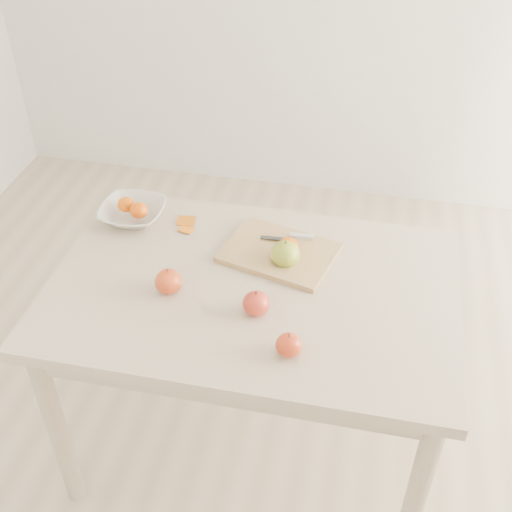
# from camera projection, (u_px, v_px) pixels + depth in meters

# --- Properties ---
(ground) EXTENTS (3.50, 3.50, 0.00)m
(ground) POSITION_uv_depth(u_px,v_px,m) (253.00, 438.00, 2.36)
(ground) COLOR #C6B293
(ground) RESTS_ON ground
(table) EXTENTS (1.20, 0.80, 0.75)m
(table) POSITION_uv_depth(u_px,v_px,m) (253.00, 309.00, 1.95)
(table) COLOR beige
(table) RESTS_ON ground
(cutting_board) EXTENTS (0.38, 0.32, 0.02)m
(cutting_board) POSITION_uv_depth(u_px,v_px,m) (279.00, 252.00, 2.00)
(cutting_board) COLOR tan
(cutting_board) RESTS_ON table
(board_tangerine) EXTENTS (0.06, 0.06, 0.05)m
(board_tangerine) POSITION_uv_depth(u_px,v_px,m) (288.00, 246.00, 1.96)
(board_tangerine) COLOR #D35F07
(board_tangerine) RESTS_ON cutting_board
(fruit_bowl) EXTENTS (0.21, 0.21, 0.05)m
(fruit_bowl) POSITION_uv_depth(u_px,v_px,m) (133.00, 213.00, 2.13)
(fruit_bowl) COLOR silver
(fruit_bowl) RESTS_ON table
(bowl_tangerine_near) EXTENTS (0.06, 0.06, 0.05)m
(bowl_tangerine_near) POSITION_uv_depth(u_px,v_px,m) (126.00, 204.00, 2.13)
(bowl_tangerine_near) COLOR #DD5807
(bowl_tangerine_near) RESTS_ON fruit_bowl
(bowl_tangerine_far) EXTENTS (0.06, 0.06, 0.05)m
(bowl_tangerine_far) POSITION_uv_depth(u_px,v_px,m) (139.00, 210.00, 2.10)
(bowl_tangerine_far) COLOR #E64308
(bowl_tangerine_far) RESTS_ON fruit_bowl
(orange_peel_a) EXTENTS (0.06, 0.05, 0.01)m
(orange_peel_a) POSITION_uv_depth(u_px,v_px,m) (186.00, 222.00, 2.13)
(orange_peel_a) COLOR #C6640E
(orange_peel_a) RESTS_ON table
(orange_peel_b) EXTENTS (0.05, 0.04, 0.01)m
(orange_peel_b) POSITION_uv_depth(u_px,v_px,m) (186.00, 230.00, 2.10)
(orange_peel_b) COLOR orange
(orange_peel_b) RESTS_ON table
(paring_knife) EXTENTS (0.17, 0.05, 0.01)m
(paring_knife) POSITION_uv_depth(u_px,v_px,m) (298.00, 237.00, 2.03)
(paring_knife) COLOR silver
(paring_knife) RESTS_ON cutting_board
(apple_green) EXTENTS (0.09, 0.09, 0.08)m
(apple_green) POSITION_uv_depth(u_px,v_px,m) (285.00, 254.00, 1.94)
(apple_green) COLOR olive
(apple_green) RESTS_ON table
(apple_red_c) EXTENTS (0.08, 0.08, 0.07)m
(apple_red_c) POSITION_uv_depth(u_px,v_px,m) (256.00, 303.00, 1.78)
(apple_red_c) COLOR maroon
(apple_red_c) RESTS_ON table
(apple_red_e) EXTENTS (0.07, 0.07, 0.06)m
(apple_red_e) POSITION_uv_depth(u_px,v_px,m) (289.00, 345.00, 1.66)
(apple_red_e) COLOR #9F0B04
(apple_red_e) RESTS_ON table
(apple_red_b) EXTENTS (0.08, 0.08, 0.07)m
(apple_red_b) POSITION_uv_depth(u_px,v_px,m) (168.00, 281.00, 1.85)
(apple_red_b) COLOR #A51414
(apple_red_b) RESTS_ON table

